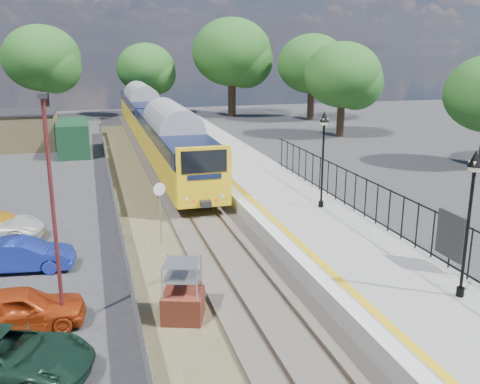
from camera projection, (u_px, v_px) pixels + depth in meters
name	position (u px, v px, depth m)	size (l,w,h in m)	color
ground	(252.00, 289.00, 19.03)	(120.00, 120.00, 0.00)	#2D2D30
track_bed	(189.00, 211.00, 27.87)	(5.90, 80.00, 0.29)	#473F38
platform	(285.00, 206.00, 27.44)	(5.00, 70.00, 0.90)	gray
platform_edge	(246.00, 201.00, 26.78)	(0.90, 70.00, 0.01)	silver
victorian_lamp_south	(472.00, 190.00, 15.62)	(0.44, 0.44, 4.60)	black
victorian_lamp_north	(324.00, 137.00, 24.86)	(0.44, 0.44, 4.60)	black
palisade_fence	(386.00, 208.00, 22.33)	(0.12, 26.00, 2.00)	black
wire_fence	(113.00, 195.00, 28.92)	(0.06, 52.00, 1.20)	#999EA3
outbuilding	(19.00, 131.00, 44.78)	(10.80, 10.10, 3.12)	tan
tree_line	(150.00, 64.00, 56.69)	(56.80, 43.80, 11.88)	#332319
train	(154.00, 121.00, 44.82)	(2.82, 40.83, 3.51)	yellow
brick_plinth	(183.00, 292.00, 16.64)	(1.57, 1.57, 2.00)	brown
speed_sign	(160.00, 203.00, 22.87)	(0.54, 0.22, 2.79)	#999EA3
carpark_lamp	(52.00, 201.00, 15.37)	(0.25, 0.50, 7.14)	#541C1C
car_red	(19.00, 309.00, 16.21)	(1.57, 3.91, 1.33)	#AB350F
car_blue	(23.00, 255.00, 20.51)	(1.32, 3.79, 1.25)	navy
car_yellow	(0.00, 225.00, 24.16)	(1.58, 3.88, 1.13)	orange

